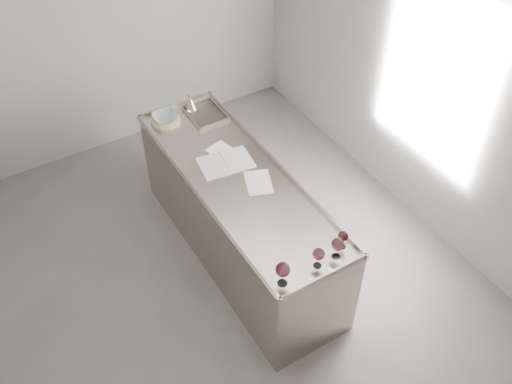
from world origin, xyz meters
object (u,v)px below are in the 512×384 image
wine_glass_right (338,245)px  notebook (226,163)px  counter (239,218)px  wine_glass_middle (319,255)px  wine_glass_small (343,237)px  ceramic_bowl (165,117)px  wine_glass_left (283,270)px  wine_funnel (190,104)px

wine_glass_right → notebook: size_ratio=0.37×
counter → wine_glass_middle: size_ratio=14.10×
wine_glass_middle → wine_glass_right: 0.16m
wine_glass_small → ceramic_bowl: 2.10m
wine_glass_left → ceramic_bowl: (0.09, 2.10, -0.10)m
wine_glass_middle → counter: bearing=91.1°
wine_glass_middle → wine_glass_small: (0.25, 0.05, -0.01)m
wine_glass_middle → notebook: wine_glass_middle is taller
counter → notebook: counter is taller
wine_glass_left → wine_funnel: 2.19m
wine_glass_middle → ceramic_bowl: 2.11m
wine_funnel → ceramic_bowl: bearing=-167.5°
notebook → ceramic_bowl: 0.82m
counter → wine_glass_right: wine_glass_right is taller
wine_glass_left → wine_funnel: size_ratio=1.09×
counter → wine_glass_small: size_ratio=15.75×
counter → wine_glass_left: 1.27m
wine_glass_small → notebook: 1.28m
counter → wine_glass_middle: wine_glass_middle is taller
wine_glass_right → wine_glass_small: size_ratio=1.17×
wine_glass_right → wine_funnel: (-0.08, 2.16, -0.07)m
wine_glass_right → notebook: bearing=97.9°
wine_glass_middle → wine_glass_small: wine_glass_middle is taller
counter → notebook: bearing=88.9°
ceramic_bowl → wine_funnel: size_ratio=1.22×
ceramic_bowl → wine_glass_middle: bearing=-84.4°
wine_glass_right → wine_funnel: bearing=92.1°
wine_glass_middle → wine_funnel: (0.08, 2.16, -0.06)m
wine_glass_middle → wine_glass_small: 0.26m
wine_glass_right → wine_glass_small: wine_glass_right is taller
notebook → wine_funnel: wine_funnel is taller
wine_glass_right → wine_funnel: 2.16m
wine_glass_left → notebook: size_ratio=0.42×
wine_glass_right → wine_funnel: size_ratio=0.96×
wine_glass_left → wine_glass_middle: wine_glass_left is taller
wine_glass_left → ceramic_bowl: bearing=87.5°
counter → wine_glass_middle: (0.02, -1.08, 0.59)m
wine_funnel → wine_glass_right: bearing=-87.9°
counter → wine_glass_left: size_ratio=11.97×
notebook → wine_funnel: 0.87m
wine_glass_small → wine_funnel: wine_funnel is taller
wine_funnel → counter: bearing=-95.4°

